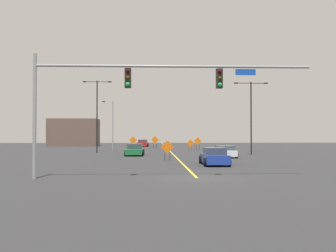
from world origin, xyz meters
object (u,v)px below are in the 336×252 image
(traffic_signal_assembly, at_px, (132,86))
(street_lamp_far_left, at_px, (112,123))
(construction_sign_left_shoulder, at_px, (198,142))
(car_blue_far, at_px, (214,157))
(car_red_passing, at_px, (143,143))
(construction_sign_median_far, at_px, (190,144))
(street_lamp_near_right, at_px, (97,111))
(car_green_near, at_px, (135,150))
(construction_sign_right_shoulder, at_px, (133,141))
(construction_sign_median_near, at_px, (155,140))
(car_white_mid, at_px, (225,152))
(street_lamp_mid_left, at_px, (251,111))
(construction_sign_right_lane, at_px, (167,148))

(traffic_signal_assembly, distance_m, street_lamp_far_left, 37.79)
(construction_sign_left_shoulder, relative_size, car_blue_far, 0.45)
(traffic_signal_assembly, height_order, car_red_passing, traffic_signal_assembly)
(construction_sign_median_far, distance_m, car_blue_far, 24.46)
(street_lamp_far_left, height_order, street_lamp_near_right, street_lamp_near_right)
(construction_sign_left_shoulder, xyz_separation_m, car_green_near, (-8.93, -16.26, -0.63))
(construction_sign_right_shoulder, bearing_deg, construction_sign_median_near, -0.55)
(construction_sign_right_shoulder, bearing_deg, street_lamp_far_left, -113.57)
(car_white_mid, bearing_deg, street_lamp_mid_left, 51.76)
(street_lamp_far_left, distance_m, construction_sign_left_shoulder, 13.44)
(construction_sign_right_lane, relative_size, car_white_mid, 0.41)
(street_lamp_far_left, bearing_deg, construction_sign_right_lane, -72.38)
(construction_sign_median_near, xyz_separation_m, car_green_near, (-2.33, -21.55, -0.73))
(street_lamp_far_left, bearing_deg, construction_sign_median_near, 44.83)
(street_lamp_far_left, xyz_separation_m, car_green_near, (4.15, -15.10, -3.50))
(construction_sign_right_shoulder, distance_m, construction_sign_left_shoulder, 11.55)
(construction_sign_median_near, relative_size, car_red_passing, 0.52)
(car_green_near, distance_m, car_blue_far, 15.22)
(street_lamp_near_right, height_order, car_blue_far, street_lamp_near_right)
(construction_sign_median_near, bearing_deg, car_blue_far, -82.91)
(street_lamp_near_right, height_order, construction_sign_left_shoulder, street_lamp_near_right)
(construction_sign_left_shoulder, distance_m, construction_sign_median_far, 5.73)
(traffic_signal_assembly, xyz_separation_m, street_lamp_far_left, (-5.08, 37.43, -0.83))
(construction_sign_left_shoulder, bearing_deg, street_lamp_mid_left, -73.04)
(street_lamp_mid_left, xyz_separation_m, construction_sign_median_near, (-11.11, 20.10, -3.70))
(car_green_near, bearing_deg, street_lamp_far_left, 105.38)
(construction_sign_median_near, xyz_separation_m, construction_sign_median_far, (4.91, -10.76, -0.31))
(street_lamp_near_right, xyz_separation_m, construction_sign_right_shoulder, (3.79, 15.18, -4.10))
(street_lamp_near_right, bearing_deg, car_red_passing, 78.44)
(traffic_signal_assembly, bearing_deg, car_red_passing, 90.96)
(traffic_signal_assembly, bearing_deg, construction_sign_right_lane, 80.24)
(construction_sign_right_lane, bearing_deg, construction_sign_right_shoulder, 98.80)
(street_lamp_mid_left, height_order, street_lamp_far_left, street_lamp_mid_left)
(street_lamp_far_left, distance_m, car_white_mid, 23.46)
(construction_sign_left_shoulder, height_order, car_green_near, construction_sign_left_shoulder)
(construction_sign_right_shoulder, relative_size, construction_sign_median_far, 1.23)
(construction_sign_right_lane, distance_m, construction_sign_median_near, 30.00)
(street_lamp_near_right, relative_size, car_white_mid, 2.10)
(car_blue_far, distance_m, car_white_mid, 10.25)
(car_white_mid, bearing_deg, construction_sign_median_near, 105.49)
(traffic_signal_assembly, distance_m, car_green_near, 22.77)
(street_lamp_near_right, distance_m, car_blue_far, 23.78)
(traffic_signal_assembly, relative_size, construction_sign_left_shoulder, 7.68)
(street_lamp_far_left, bearing_deg, car_blue_far, -69.30)
(car_blue_far, bearing_deg, construction_sign_right_lane, 122.99)
(construction_sign_right_shoulder, bearing_deg, car_white_mid, -67.16)
(car_green_near, bearing_deg, construction_sign_left_shoulder, 61.23)
(car_red_passing, relative_size, car_white_mid, 0.91)
(construction_sign_median_far, relative_size, car_red_passing, 0.41)
(traffic_signal_assembly, bearing_deg, car_green_near, 92.38)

